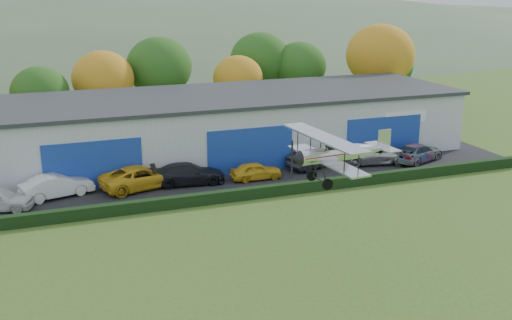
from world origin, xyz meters
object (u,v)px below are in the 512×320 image
object	(u,v)px
car_6	(375,153)
biplane	(338,152)
car_2	(141,177)
car_3	(188,174)
hangar	(227,124)
car_7	(418,152)
car_1	(57,186)
car_5	(315,158)
car_4	(256,171)

from	to	relation	value
car_6	biplane	bearing A→B (deg)	154.98
car_2	car_3	distance (m)	3.44
car_2	biplane	bearing A→B (deg)	-172.17
hangar	car_7	world-z (taller)	hangar
car_1	car_3	distance (m)	9.31
car_1	car_7	distance (m)	28.85
car_3	car_5	size ratio (longest dim) A/B	1.10
car_4	biplane	bearing A→B (deg)	175.13
car_4	car_5	size ratio (longest dim) A/B	0.79
car_3	car_6	world-z (taller)	car_6
car_4	car_6	xyz separation A→B (m)	(10.77, 0.77, 0.15)
car_4	car_3	bearing A→B (deg)	82.98
car_5	car_7	world-z (taller)	car_5
car_1	car_5	distance (m)	19.95
car_2	car_6	distance (m)	19.30
car_1	car_5	world-z (taller)	car_1
biplane	hangar	bearing A→B (deg)	81.24
hangar	car_2	xyz separation A→B (m)	(-8.77, -6.99, -1.78)
car_3	car_6	bearing A→B (deg)	-83.91
car_1	car_2	bearing A→B (deg)	-106.71
car_2	car_4	size ratio (longest dim) A/B	1.54
car_3	car_4	distance (m)	5.15
car_6	car_7	xyz separation A→B (m)	(3.65, -0.82, -0.06)
car_2	car_4	xyz separation A→B (m)	(8.53, -0.93, -0.17)
car_1	biplane	distance (m)	21.95
car_1	car_3	xyz separation A→B (m)	(9.31, -0.33, -0.03)
car_1	car_4	xyz separation A→B (m)	(14.42, -1.00, -0.15)
car_1	car_2	xyz separation A→B (m)	(5.88, -0.07, 0.02)
car_6	car_2	bearing A→B (deg)	100.90
car_1	car_3	world-z (taller)	car_1
car_4	car_5	distance (m)	5.69
car_2	car_4	distance (m)	8.59
car_1	biplane	size ratio (longest dim) A/B	0.75
car_1	car_4	distance (m)	14.45
car_4	car_5	xyz separation A→B (m)	(5.53, 1.31, 0.15)
hangar	car_7	xyz separation A→B (m)	(14.18, -7.97, -1.85)
car_3	biplane	size ratio (longest dim) A/B	0.83
car_6	car_7	distance (m)	3.74
hangar	car_4	bearing A→B (deg)	-91.74
car_4	car_6	bearing A→B (deg)	-85.51
hangar	car_4	xyz separation A→B (m)	(-0.24, -7.92, -1.94)
car_1	car_5	xyz separation A→B (m)	(19.95, 0.31, -0.00)
car_3	car_7	world-z (taller)	car_3
hangar	car_1	xyz separation A→B (m)	(-14.66, -6.92, -1.79)
biplane	car_5	bearing A→B (deg)	63.14
car_2	car_4	bearing A→B (deg)	-111.26
car_3	car_6	size ratio (longest dim) A/B	0.92
car_1	car_2	distance (m)	5.88
car_1	car_6	bearing A→B (deg)	-106.52
car_7	car_4	bearing A→B (deg)	67.13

